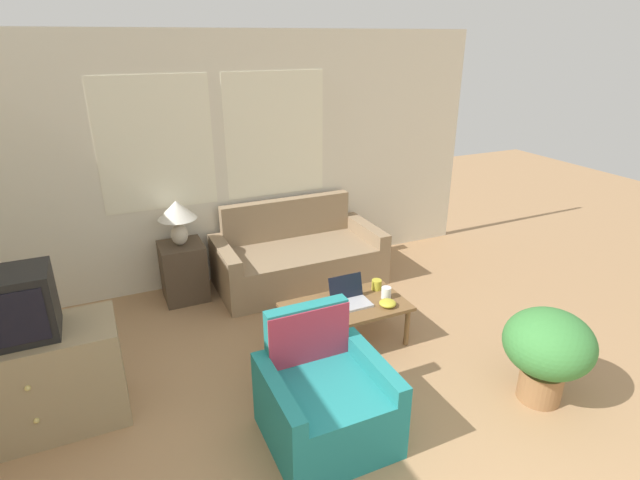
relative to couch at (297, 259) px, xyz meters
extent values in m
cube|color=silver|center=(-0.60, 0.44, 1.04)|extent=(5.91, 0.05, 2.60)
cube|color=white|center=(-1.28, 0.42, 1.29)|extent=(1.10, 0.01, 1.30)
cube|color=white|center=(-0.06, 0.42, 1.29)|extent=(1.10, 0.01, 1.30)
cube|color=#937A5B|center=(0.00, -0.07, -0.05)|extent=(1.49, 0.86, 0.42)
cube|color=#937A5B|center=(0.00, 0.30, 0.17)|extent=(1.49, 0.12, 0.86)
cube|color=#937A5B|center=(-0.81, -0.07, 0.02)|extent=(0.14, 0.86, 0.57)
cube|color=#937A5B|center=(0.81, -0.07, 0.02)|extent=(0.14, 0.86, 0.57)
cube|color=teal|center=(-0.71, -2.26, -0.04)|extent=(0.59, 0.76, 0.44)
cube|color=teal|center=(-0.71, -1.93, 0.16)|extent=(0.59, 0.10, 0.85)
cube|color=teal|center=(-1.05, -2.26, 0.02)|extent=(0.10, 0.76, 0.56)
cube|color=teal|center=(-0.37, -2.26, 0.02)|extent=(0.10, 0.76, 0.56)
cube|color=#B23347|center=(-0.71, -1.99, 0.27)|extent=(0.59, 0.01, 0.62)
cube|color=#998460|center=(-2.45, -1.33, 0.10)|extent=(1.11, 0.53, 0.73)
sphere|color=tan|center=(-2.45, -1.60, 0.25)|extent=(0.04, 0.04, 0.04)
sphere|color=tan|center=(-2.45, -1.60, -0.01)|extent=(0.04, 0.04, 0.04)
cube|color=black|center=(-2.45, -1.33, 0.69)|extent=(0.45, 0.38, 0.45)
cube|color=black|center=(-2.45, -1.53, 0.69)|extent=(0.37, 0.01, 0.35)
cube|color=#4C3D2D|center=(-1.20, 0.13, 0.04)|extent=(0.43, 0.43, 0.60)
ellipsoid|color=beige|center=(-1.20, 0.13, 0.44)|extent=(0.17, 0.17, 0.22)
cylinder|color=tan|center=(-1.20, 0.13, 0.58)|extent=(0.02, 0.02, 0.06)
cone|color=white|center=(-1.20, 0.13, 0.70)|extent=(0.38, 0.38, 0.18)
cube|color=brown|center=(-0.08, -1.31, 0.10)|extent=(1.06, 0.58, 0.03)
cylinder|color=brown|center=(-0.56, -1.55, -0.09)|extent=(0.04, 0.04, 0.35)
cylinder|color=brown|center=(0.40, -1.55, -0.09)|extent=(0.04, 0.04, 0.35)
cylinder|color=brown|center=(-0.56, -1.07, -0.09)|extent=(0.04, 0.04, 0.35)
cylinder|color=brown|center=(0.40, -1.07, -0.09)|extent=(0.04, 0.04, 0.35)
cube|color=#B7B7BC|center=(-0.03, -1.34, 0.13)|extent=(0.31, 0.21, 0.02)
cube|color=black|center=(-0.03, -1.21, 0.24)|extent=(0.31, 0.06, 0.20)
cylinder|color=white|center=(-0.47, -1.41, 0.17)|extent=(0.10, 0.10, 0.09)
cylinder|color=white|center=(0.30, -1.34, 0.17)|extent=(0.09, 0.09, 0.10)
cylinder|color=gold|center=(0.31, -1.17, 0.17)|extent=(0.09, 0.09, 0.09)
ellipsoid|color=gold|center=(0.24, -1.47, 0.15)|extent=(0.15, 0.15, 0.06)
cube|color=black|center=(-0.30, -1.31, 0.13)|extent=(0.09, 0.16, 0.02)
cylinder|color=#996B42|center=(0.91, -2.56, -0.14)|extent=(0.31, 0.31, 0.25)
ellipsoid|color=#3D843D|center=(0.91, -2.56, 0.22)|extent=(0.64, 0.64, 0.48)
camera|label=1|loc=(-1.84, -4.63, 2.27)|focal=28.00mm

